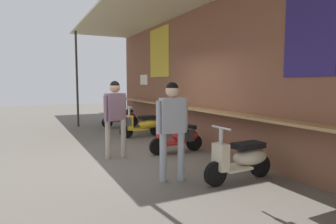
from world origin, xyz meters
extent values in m
plane|color=#605B54|center=(0.00, 0.00, 0.00)|extent=(36.25, 36.25, 0.00)
cube|color=brown|center=(0.00, 2.02, 1.93)|extent=(12.95, 0.25, 3.86)
cube|color=#A87F51|center=(0.00, 1.72, 1.01)|extent=(11.65, 0.36, 0.05)
cube|color=gold|center=(-2.92, 1.89, 2.69)|extent=(1.48, 0.02, 1.63)
cube|color=navy|center=(2.86, 1.89, 2.68)|extent=(0.96, 0.02, 1.82)
cube|color=beige|center=(-4.32, 1.88, 1.80)|extent=(0.72, 0.03, 0.37)
cylinder|color=#332D28|center=(-5.44, -0.41, 1.82)|extent=(0.08, 0.08, 3.65)
ellipsoid|color=maroon|center=(-4.57, 1.25, 0.40)|extent=(0.40, 0.71, 0.30)
cube|color=black|center=(-4.57, 1.20, 0.60)|extent=(0.31, 0.56, 0.10)
cube|color=maroon|center=(-4.58, 0.90, 0.25)|extent=(0.39, 0.51, 0.04)
cube|color=maroon|center=(-4.59, 0.60, 0.47)|extent=(0.28, 0.17, 0.44)
cylinder|color=#B7B7BC|center=(-4.59, 0.60, 0.60)|extent=(0.07, 0.07, 0.70)
cylinder|color=#B7B7BC|center=(-4.59, 0.60, 0.95)|extent=(0.46, 0.05, 0.04)
cylinder|color=black|center=(-4.59, 0.50, 0.20)|extent=(0.11, 0.40, 0.40)
cylinder|color=black|center=(-4.56, 1.50, 0.20)|extent=(0.11, 0.40, 0.40)
ellipsoid|color=gold|center=(-2.30, 1.25, 0.40)|extent=(0.39, 0.70, 0.30)
cube|color=black|center=(-2.30, 1.20, 0.60)|extent=(0.30, 0.55, 0.10)
cube|color=gold|center=(-2.30, 0.90, 0.25)|extent=(0.38, 0.50, 0.04)
cube|color=gold|center=(-2.30, 0.60, 0.47)|extent=(0.28, 0.16, 0.44)
cylinder|color=#B7B7BC|center=(-2.30, 0.60, 0.60)|extent=(0.07, 0.07, 0.70)
cylinder|color=#B7B7BC|center=(-2.30, 0.60, 0.95)|extent=(0.46, 0.04, 0.04)
cylinder|color=black|center=(-2.30, 0.50, 0.20)|extent=(0.10, 0.40, 0.40)
cylinder|color=black|center=(-2.30, 1.50, 0.20)|extent=(0.10, 0.40, 0.40)
ellipsoid|color=red|center=(0.02, 1.25, 0.40)|extent=(0.40, 0.71, 0.30)
cube|color=black|center=(0.02, 1.20, 0.60)|extent=(0.31, 0.56, 0.10)
cube|color=red|center=(0.03, 0.90, 0.25)|extent=(0.39, 0.51, 0.04)
cube|color=red|center=(0.03, 0.60, 0.47)|extent=(0.28, 0.17, 0.44)
cylinder|color=#B7B7BC|center=(0.03, 0.60, 0.60)|extent=(0.07, 0.07, 0.70)
cylinder|color=#B7B7BC|center=(0.03, 0.60, 0.95)|extent=(0.46, 0.05, 0.04)
cylinder|color=black|center=(0.04, 0.50, 0.20)|extent=(0.11, 0.40, 0.40)
cylinder|color=black|center=(0.01, 1.50, 0.20)|extent=(0.11, 0.40, 0.40)
ellipsoid|color=beige|center=(2.29, 1.25, 0.40)|extent=(0.41, 0.72, 0.30)
cube|color=black|center=(2.29, 1.20, 0.60)|extent=(0.32, 0.56, 0.10)
cube|color=beige|center=(2.31, 0.90, 0.25)|extent=(0.40, 0.52, 0.04)
cube|color=beige|center=(2.32, 0.60, 0.47)|extent=(0.29, 0.17, 0.44)
cylinder|color=#B7B7BC|center=(2.32, 0.60, 0.60)|extent=(0.07, 0.07, 0.70)
cylinder|color=#B7B7BC|center=(2.32, 0.60, 0.95)|extent=(0.46, 0.06, 0.04)
cylinder|color=black|center=(2.33, 0.50, 0.20)|extent=(0.12, 0.40, 0.40)
cylinder|color=black|center=(2.28, 1.50, 0.20)|extent=(0.12, 0.40, 0.40)
cylinder|color=#ADA393|center=(-0.18, -0.61, 0.42)|extent=(0.12, 0.12, 0.85)
cylinder|color=#ADA393|center=(-0.15, -0.26, 0.42)|extent=(0.12, 0.12, 0.85)
cube|color=gray|center=(-0.16, -0.44, 1.15)|extent=(0.33, 0.47, 0.60)
sphere|color=tan|center=(-0.16, -0.44, 1.57)|extent=(0.23, 0.23, 0.23)
sphere|color=black|center=(-0.16, -0.44, 1.61)|extent=(0.21, 0.21, 0.21)
cylinder|color=gray|center=(-0.08, -0.68, 1.13)|extent=(0.08, 0.08, 0.57)
cylinder|color=gray|center=(-0.24, -0.20, 1.13)|extent=(0.08, 0.08, 0.57)
cube|color=#4C4C51|center=(-0.28, -0.14, 0.79)|extent=(0.28, 0.18, 0.20)
cylinder|color=#999EA8|center=(1.74, -0.16, 0.42)|extent=(0.12, 0.12, 0.83)
cylinder|color=#999EA8|center=(1.81, 0.15, 0.42)|extent=(0.12, 0.12, 0.83)
cube|color=#999EA8|center=(1.77, -0.01, 1.13)|extent=(0.23, 0.43, 0.59)
sphere|color=beige|center=(1.77, -0.01, 1.55)|extent=(0.23, 0.23, 0.23)
sphere|color=black|center=(1.77, -0.01, 1.58)|extent=(0.21, 0.21, 0.21)
cylinder|color=#999EA8|center=(1.76, -0.25, 1.10)|extent=(0.08, 0.08, 0.55)
cylinder|color=#999EA8|center=(1.79, 0.24, 1.10)|extent=(0.08, 0.08, 0.55)
cube|color=black|center=(1.77, 0.31, 0.78)|extent=(0.27, 0.12, 0.20)
camera|label=1|loc=(6.14, -2.23, 1.67)|focal=31.31mm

